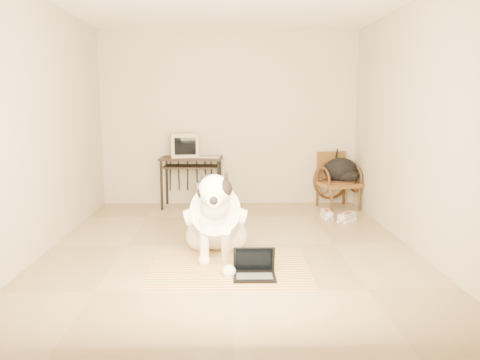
{
  "coord_description": "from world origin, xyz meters",
  "views": [
    {
      "loc": [
        -0.03,
        -5.12,
        1.59
      ],
      "look_at": [
        0.09,
        -0.43,
        0.82
      ],
      "focal_mm": 35.0,
      "sensor_mm": 36.0,
      "label": 1
    }
  ],
  "objects_px": {
    "pc_tower": "(208,194)",
    "crt_monitor": "(184,145)",
    "rattan_chair": "(337,180)",
    "laptop": "(254,269)",
    "computer_desk": "(191,164)",
    "dog": "(216,220)",
    "backpack": "(342,171)"
  },
  "relations": [
    {
      "from": "laptop",
      "to": "pc_tower",
      "type": "xyz_separation_m",
      "value": [
        -0.54,
        2.96,
        0.13
      ]
    },
    {
      "from": "rattan_chair",
      "to": "backpack",
      "type": "distance_m",
      "value": 0.16
    },
    {
      "from": "dog",
      "to": "crt_monitor",
      "type": "relative_size",
      "value": 2.97
    },
    {
      "from": "laptop",
      "to": "rattan_chair",
      "type": "relative_size",
      "value": 0.46
    },
    {
      "from": "computer_desk",
      "to": "rattan_chair",
      "type": "height_order",
      "value": "rattan_chair"
    },
    {
      "from": "computer_desk",
      "to": "rattan_chair",
      "type": "xyz_separation_m",
      "value": [
        2.22,
        -0.08,
        -0.24
      ]
    },
    {
      "from": "dog",
      "to": "rattan_chair",
      "type": "xyz_separation_m",
      "value": [
        1.79,
        2.29,
        0.03
      ]
    },
    {
      "from": "laptop",
      "to": "crt_monitor",
      "type": "bearing_deg",
      "value": 106.5
    },
    {
      "from": "crt_monitor",
      "to": "pc_tower",
      "type": "height_order",
      "value": "crt_monitor"
    },
    {
      "from": "pc_tower",
      "to": "rattan_chair",
      "type": "relative_size",
      "value": 0.58
    },
    {
      "from": "dog",
      "to": "backpack",
      "type": "bearing_deg",
      "value": 50.87
    },
    {
      "from": "laptop",
      "to": "rattan_chair",
      "type": "bearing_deg",
      "value": 63.84
    },
    {
      "from": "laptop",
      "to": "pc_tower",
      "type": "relative_size",
      "value": 0.79
    },
    {
      "from": "computer_desk",
      "to": "dog",
      "type": "bearing_deg",
      "value": -79.72
    },
    {
      "from": "dog",
      "to": "rattan_chair",
      "type": "distance_m",
      "value": 2.9
    },
    {
      "from": "computer_desk",
      "to": "backpack",
      "type": "distance_m",
      "value": 2.3
    },
    {
      "from": "laptop",
      "to": "crt_monitor",
      "type": "relative_size",
      "value": 0.83
    },
    {
      "from": "laptop",
      "to": "backpack",
      "type": "height_order",
      "value": "backpack"
    },
    {
      "from": "dog",
      "to": "rattan_chair",
      "type": "relative_size",
      "value": 1.64
    },
    {
      "from": "computer_desk",
      "to": "backpack",
      "type": "height_order",
      "value": "computer_desk"
    },
    {
      "from": "computer_desk",
      "to": "pc_tower",
      "type": "relative_size",
      "value": 1.95
    },
    {
      "from": "dog",
      "to": "backpack",
      "type": "xyz_separation_m",
      "value": [
        1.87,
        2.29,
        0.17
      ]
    },
    {
      "from": "computer_desk",
      "to": "crt_monitor",
      "type": "relative_size",
      "value": 2.05
    },
    {
      "from": "dog",
      "to": "crt_monitor",
      "type": "xyz_separation_m",
      "value": [
        -0.54,
        2.43,
        0.56
      ]
    },
    {
      "from": "pc_tower",
      "to": "crt_monitor",
      "type": "bearing_deg",
      "value": 165.34
    },
    {
      "from": "computer_desk",
      "to": "pc_tower",
      "type": "distance_m",
      "value": 0.52
    },
    {
      "from": "computer_desk",
      "to": "backpack",
      "type": "bearing_deg",
      "value": -1.9
    },
    {
      "from": "computer_desk",
      "to": "backpack",
      "type": "relative_size",
      "value": 1.86
    },
    {
      "from": "pc_tower",
      "to": "laptop",
      "type": "bearing_deg",
      "value": -79.6
    },
    {
      "from": "dog",
      "to": "crt_monitor",
      "type": "distance_m",
      "value": 2.56
    },
    {
      "from": "computer_desk",
      "to": "crt_monitor",
      "type": "height_order",
      "value": "crt_monitor"
    },
    {
      "from": "laptop",
      "to": "computer_desk",
      "type": "distance_m",
      "value": 3.14
    }
  ]
}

